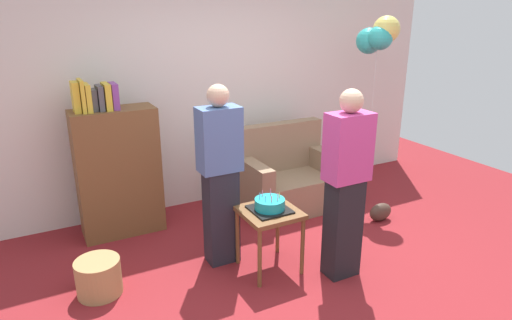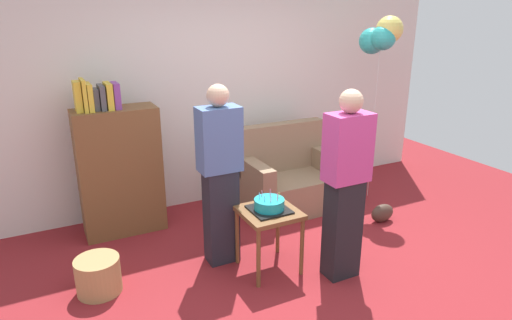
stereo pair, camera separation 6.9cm
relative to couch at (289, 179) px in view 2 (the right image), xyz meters
name	(u,v)px [view 2 (the right image)]	position (x,y,z in m)	size (l,w,h in m)	color
ground_plane	(308,279)	(-0.61, -1.36, -0.34)	(8.00, 8.00, 0.00)	maroon
wall_back	(215,87)	(-0.61, 0.69, 1.01)	(6.00, 0.10, 2.70)	silver
couch	(289,179)	(0.00, 0.00, 0.00)	(1.10, 0.70, 0.96)	#8C7054
bookshelf	(119,168)	(-1.83, 0.27, 0.35)	(0.80, 0.36, 1.60)	brown
side_table	(269,219)	(-0.83, -1.06, 0.14)	(0.48, 0.48, 0.57)	brown
birthday_cake	(269,205)	(-0.83, -1.06, 0.28)	(0.32, 0.32, 0.17)	black
person_blowing_candles	(220,175)	(-1.15, -0.73, 0.49)	(0.36, 0.22, 1.63)	#23232D
person_holding_cake	(345,186)	(-0.32, -1.42, 0.49)	(0.36, 0.22, 1.63)	black
wicker_basket	(98,275)	(-2.24, -0.73, -0.19)	(0.36, 0.36, 0.30)	#A88451
handbag	(382,213)	(0.71, -0.80, -0.24)	(0.28, 0.14, 0.20)	#473328
balloon_bunch	(381,36)	(1.04, -0.18, 1.58)	(0.38, 0.46, 2.14)	silver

